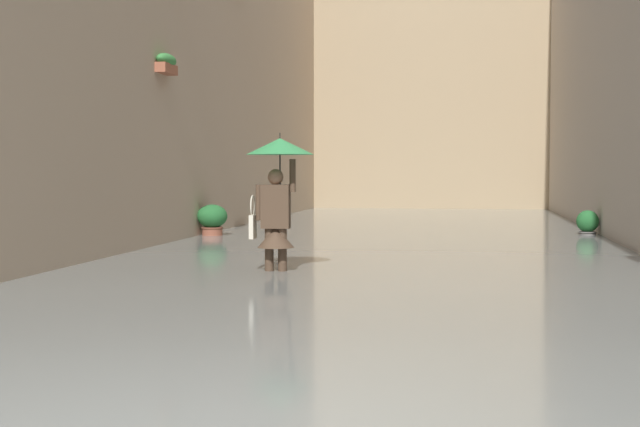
# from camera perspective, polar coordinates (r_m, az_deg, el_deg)

# --- Properties ---
(ground_plane) EXTENTS (68.44, 68.44, 0.00)m
(ground_plane) POSITION_cam_1_polar(r_m,az_deg,el_deg) (18.14, 5.05, -2.18)
(ground_plane) COLOR slate
(flood_water) EXTENTS (9.11, 33.38, 0.21)m
(flood_water) POSITION_cam_1_polar(r_m,az_deg,el_deg) (18.14, 5.05, -1.85)
(flood_water) COLOR slate
(flood_water) RESTS_ON ground_plane
(building_facade_far) EXTENTS (11.91, 1.80, 13.46)m
(building_facade_far) POSITION_cam_1_polar(r_m,az_deg,el_deg) (33.05, 7.14, 11.75)
(building_facade_far) COLOR tan
(building_facade_far) RESTS_ON ground_plane
(person_wading) EXTENTS (0.91, 0.91, 2.07)m
(person_wading) POSITION_cam_1_polar(r_m,az_deg,el_deg) (11.93, -2.75, 1.89)
(person_wading) COLOR #2D2319
(person_wading) RESTS_ON ground_plane
(potted_plant_far_right) EXTENTS (0.63, 0.63, 0.86)m
(potted_plant_far_right) POSITION_cam_1_polar(r_m,az_deg,el_deg) (18.68, -6.94, -0.51)
(potted_plant_far_right) COLOR brown
(potted_plant_far_right) RESTS_ON ground_plane
(potted_plant_near_left) EXTENTS (0.47, 0.47, 0.72)m
(potted_plant_near_left) POSITION_cam_1_polar(r_m,az_deg,el_deg) (19.64, 16.81, -0.74)
(potted_plant_near_left) COLOR #66605B
(potted_plant_near_left) RESTS_ON ground_plane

